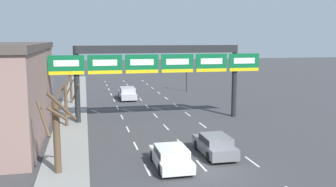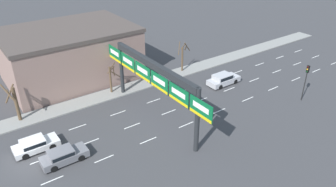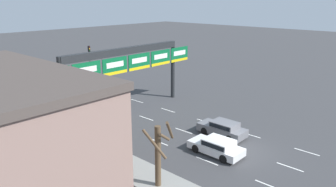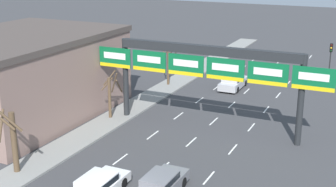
# 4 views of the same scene
# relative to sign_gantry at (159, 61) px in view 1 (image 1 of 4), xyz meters

# --- Properties ---
(ground_plane) EXTENTS (220.00, 220.00, 0.00)m
(ground_plane) POSITION_rel_sign_gantry_xyz_m (0.00, -13.87, -5.48)
(ground_plane) COLOR #3D3D3F
(sidewalk_left) EXTENTS (2.80, 110.00, 0.15)m
(sidewalk_left) POSITION_rel_sign_gantry_xyz_m (-8.00, -13.87, -5.41)
(sidewalk_left) COLOR gray
(sidewalk_left) RESTS_ON ground_plane
(lane_dashes) EXTENTS (6.72, 67.00, 0.01)m
(lane_dashes) POSITION_rel_sign_gantry_xyz_m (-0.00, -0.37, -5.48)
(lane_dashes) COLOR white
(lane_dashes) RESTS_ON ground_plane
(sign_gantry) EXTENTS (19.45, 0.70, 6.94)m
(sign_gantry) POSITION_rel_sign_gantry_xyz_m (0.00, 0.00, 0.00)
(sign_gantry) COLOR #232628
(sign_gantry) RESTS_ON ground_plane
(car_silver) EXTENTS (1.94, 4.75, 1.53)m
(car_silver) POSITION_rel_sign_gantry_xyz_m (-1.60, 12.47, -4.67)
(car_silver) COLOR #B7B7BC
(car_silver) RESTS_ON ground_plane
(car_white) EXTENTS (1.93, 4.31, 1.28)m
(car_white) POSITION_rel_sign_gantry_xyz_m (-1.85, -12.76, -4.79)
(car_white) COLOR silver
(car_white) RESTS_ON ground_plane
(car_grey) EXTENTS (1.83, 4.32, 1.36)m
(car_grey) POSITION_rel_sign_gantry_xyz_m (1.48, -11.11, -4.75)
(car_grey) COLOR slate
(car_grey) RESTS_ON ground_plane
(traffic_light_near_gantry) EXTENTS (0.30, 0.35, 4.72)m
(traffic_light_near_gantry) POSITION_rel_sign_gantry_xyz_m (7.39, 17.41, -2.11)
(traffic_light_near_gantry) COLOR black
(traffic_light_near_gantry) RESTS_ON ground_plane
(tree_bare_closest) EXTENTS (2.20, 1.54, 4.72)m
(tree_bare_closest) POSITION_rel_sign_gantry_xyz_m (-8.32, -12.73, -2.97)
(tree_bare_closest) COLOR brown
(tree_bare_closest) RESTS_ON sidewalk_left
(tree_bare_second) EXTENTS (1.83, 1.82, 4.75)m
(tree_bare_second) POSITION_rel_sign_gantry_xyz_m (-8.25, 10.59, -2.98)
(tree_bare_second) COLOR brown
(tree_bare_second) RESTS_ON sidewalk_left
(tree_bare_third) EXTENTS (1.97, 1.76, 4.09)m
(tree_bare_third) POSITION_rel_sign_gantry_xyz_m (-8.27, -1.02, -3.18)
(tree_bare_third) COLOR brown
(tree_bare_third) RESTS_ON sidewalk_left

